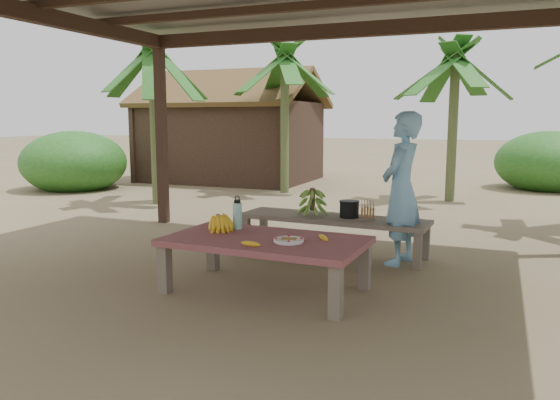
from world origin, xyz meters
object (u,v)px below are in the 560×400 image
at_px(bench, 333,221).
at_px(plate, 289,240).
at_px(ripe_banana_bunch, 218,222).
at_px(water_flask, 237,215).
at_px(cooking_pot, 349,209).
at_px(woman, 401,189).
at_px(work_table, 265,245).

height_order(bench, plate, plate).
relative_size(ripe_banana_bunch, plate, 1.09).
distance_m(bench, ripe_banana_bunch, 1.62).
bearing_deg(water_flask, cooking_pot, 58.82).
height_order(plate, woman, woman).
bearing_deg(woman, plate, -13.79).
relative_size(bench, cooking_pot, 10.13).
relative_size(work_table, woman, 1.11).
distance_m(ripe_banana_bunch, plate, 0.86).
bearing_deg(bench, plate, -83.63).
height_order(bench, water_flask, water_flask).
relative_size(bench, woman, 1.34).
bearing_deg(work_table, ripe_banana_bunch, 169.13).
bearing_deg(ripe_banana_bunch, woman, 40.31).
distance_m(work_table, ripe_banana_bunch, 0.59).
bearing_deg(work_table, woman, 58.05).
distance_m(water_flask, cooking_pot, 1.53).
relative_size(bench, plate, 8.19).
relative_size(work_table, cooking_pot, 8.35).
bearing_deg(plate, bench, 92.83).
xyz_separation_m(ripe_banana_bunch, woman, (1.54, 1.30, 0.24)).
xyz_separation_m(work_table, plate, (0.26, -0.09, 0.08)).
height_order(work_table, water_flask, water_flask).
xyz_separation_m(ripe_banana_bunch, plate, (0.82, -0.22, -0.07)).
bearing_deg(work_table, cooking_pot, 79.35).
bearing_deg(water_flask, bench, 64.56).
distance_m(ripe_banana_bunch, water_flask, 0.21).
bearing_deg(water_flask, work_table, -33.64).
height_order(bench, woman, woman).
bearing_deg(cooking_pot, work_table, -102.98).
relative_size(ripe_banana_bunch, woman, 0.18).
bearing_deg(bench, woman, -5.33).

